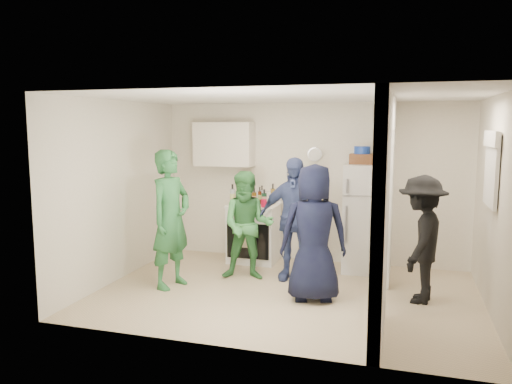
% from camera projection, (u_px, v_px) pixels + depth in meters
% --- Properties ---
extents(floor, '(4.80, 4.80, 0.00)m').
position_uv_depth(floor, '(286.00, 293.00, 6.43)').
color(floor, '#C4B08A').
rests_on(floor, ground).
extents(wall_back, '(4.80, 0.00, 4.80)m').
position_uv_depth(wall_back, '(311.00, 183.00, 7.88)').
color(wall_back, silver).
rests_on(wall_back, floor).
extents(wall_front, '(4.80, 0.00, 4.80)m').
position_uv_depth(wall_front, '(245.00, 223.00, 4.65)').
color(wall_front, silver).
rests_on(wall_front, floor).
extents(wall_left, '(0.00, 3.40, 3.40)m').
position_uv_depth(wall_left, '(119.00, 191.00, 6.95)').
color(wall_left, silver).
rests_on(wall_left, floor).
extents(wall_right, '(0.00, 3.40, 3.40)m').
position_uv_depth(wall_right, '(496.00, 206.00, 5.58)').
color(wall_right, silver).
rests_on(wall_right, floor).
extents(ceiling, '(4.80, 4.80, 0.00)m').
position_uv_depth(ceiling, '(288.00, 97.00, 6.10)').
color(ceiling, white).
rests_on(ceiling, wall_back).
extents(partition_pier_back, '(0.12, 1.20, 2.50)m').
position_uv_depth(partition_pier_back, '(388.00, 190.00, 6.97)').
color(partition_pier_back, silver).
rests_on(partition_pier_back, floor).
extents(partition_pier_front, '(0.12, 1.20, 2.50)m').
position_uv_depth(partition_pier_front, '(381.00, 218.00, 4.88)').
color(partition_pier_front, silver).
rests_on(partition_pier_front, floor).
extents(partition_header, '(0.12, 1.00, 0.40)m').
position_uv_depth(partition_header, '(388.00, 112.00, 5.78)').
color(partition_header, silver).
rests_on(partition_header, partition_pier_back).
extents(stove, '(0.77, 0.64, 0.92)m').
position_uv_depth(stove, '(254.00, 233.00, 7.91)').
color(stove, white).
rests_on(stove, floor).
extents(upper_cabinet, '(0.95, 0.34, 0.70)m').
position_uv_depth(upper_cabinet, '(224.00, 144.00, 8.03)').
color(upper_cabinet, silver).
rests_on(upper_cabinet, wall_back).
extents(fridge, '(0.65, 0.64, 1.59)m').
position_uv_depth(fridge, '(367.00, 218.00, 7.34)').
color(fridge, silver).
rests_on(fridge, floor).
extents(wicker_basket, '(0.35, 0.25, 0.15)m').
position_uv_depth(wicker_basket, '(362.00, 159.00, 7.30)').
color(wicker_basket, brown).
rests_on(wicker_basket, fridge).
extents(blue_bowl, '(0.24, 0.24, 0.11)m').
position_uv_depth(blue_bowl, '(362.00, 150.00, 7.29)').
color(blue_bowl, navy).
rests_on(blue_bowl, wicker_basket).
extents(yellow_cup_stack_top, '(0.09, 0.09, 0.25)m').
position_uv_depth(yellow_cup_stack_top, '(384.00, 157.00, 7.06)').
color(yellow_cup_stack_top, yellow).
rests_on(yellow_cup_stack_top, fridge).
extents(wall_clock, '(0.22, 0.02, 0.22)m').
position_uv_depth(wall_clock, '(315.00, 155.00, 7.79)').
color(wall_clock, white).
rests_on(wall_clock, wall_back).
extents(spice_shelf, '(0.35, 0.08, 0.03)m').
position_uv_depth(spice_shelf, '(311.00, 177.00, 7.82)').
color(spice_shelf, olive).
rests_on(spice_shelf, wall_back).
extents(nook_window, '(0.03, 0.70, 0.80)m').
position_uv_depth(nook_window, '(493.00, 169.00, 5.73)').
color(nook_window, black).
rests_on(nook_window, wall_right).
extents(nook_window_frame, '(0.04, 0.76, 0.86)m').
position_uv_depth(nook_window_frame, '(492.00, 169.00, 5.73)').
color(nook_window_frame, white).
rests_on(nook_window_frame, wall_right).
extents(nook_valance, '(0.04, 0.82, 0.18)m').
position_uv_depth(nook_valance, '(491.00, 139.00, 5.69)').
color(nook_valance, white).
rests_on(nook_valance, wall_right).
extents(yellow_cup_stack_stove, '(0.09, 0.09, 0.25)m').
position_uv_depth(yellow_cup_stack_stove, '(242.00, 198.00, 7.66)').
color(yellow_cup_stack_stove, yellow).
rests_on(yellow_cup_stack_stove, stove).
extents(red_cup, '(0.09, 0.09, 0.12)m').
position_uv_depth(red_cup, '(264.00, 203.00, 7.59)').
color(red_cup, red).
rests_on(red_cup, stove).
extents(person_green_left, '(0.60, 0.76, 1.84)m').
position_uv_depth(person_green_left, '(171.00, 219.00, 6.61)').
color(person_green_left, '#2B6D37').
rests_on(person_green_left, floor).
extents(person_green_center, '(0.84, 0.72, 1.52)m').
position_uv_depth(person_green_center, '(248.00, 226.00, 6.96)').
color(person_green_center, '#3E873B').
rests_on(person_green_center, floor).
extents(person_denim, '(1.04, 0.49, 1.72)m').
position_uv_depth(person_denim, '(294.00, 219.00, 6.93)').
color(person_denim, '#38477C').
rests_on(person_denim, floor).
extents(person_navy, '(0.94, 0.74, 1.70)m').
position_uv_depth(person_navy, '(314.00, 233.00, 6.09)').
color(person_navy, black).
rests_on(person_navy, floor).
extents(person_nook, '(0.76, 1.10, 1.56)m').
position_uv_depth(person_nook, '(421.00, 239.00, 6.05)').
color(person_nook, black).
rests_on(person_nook, floor).
extents(bottle_a, '(0.08, 0.08, 0.26)m').
position_uv_depth(bottle_a, '(240.00, 195.00, 8.02)').
color(bottle_a, brown).
rests_on(bottle_a, stove).
extents(bottle_b, '(0.06, 0.06, 0.30)m').
position_uv_depth(bottle_b, '(242.00, 195.00, 7.80)').
color(bottle_b, '#154015').
rests_on(bottle_b, stove).
extents(bottle_c, '(0.08, 0.08, 0.27)m').
position_uv_depth(bottle_c, '(251.00, 194.00, 8.01)').
color(bottle_c, silver).
rests_on(bottle_c, stove).
extents(bottle_d, '(0.07, 0.07, 0.27)m').
position_uv_depth(bottle_d, '(254.00, 197.00, 7.77)').
color(bottle_d, brown).
rests_on(bottle_d, stove).
extents(bottle_e, '(0.06, 0.06, 0.28)m').
position_uv_depth(bottle_e, '(262.00, 194.00, 7.98)').
color(bottle_e, '#B0B6C3').
rests_on(bottle_e, stove).
extents(bottle_f, '(0.08, 0.08, 0.24)m').
position_uv_depth(bottle_f, '(264.00, 197.00, 7.82)').
color(bottle_f, '#133621').
rests_on(bottle_f, stove).
extents(bottle_g, '(0.07, 0.07, 0.33)m').
position_uv_depth(bottle_g, '(273.00, 194.00, 7.87)').
color(bottle_g, olive).
rests_on(bottle_g, stove).
extents(bottle_h, '(0.08, 0.08, 0.32)m').
position_uv_depth(bottle_h, '(232.00, 194.00, 7.82)').
color(bottle_h, '#A7ADB3').
rests_on(bottle_h, stove).
extents(bottle_i, '(0.06, 0.06, 0.27)m').
position_uv_depth(bottle_i, '(260.00, 195.00, 7.91)').
color(bottle_i, '#56210E').
rests_on(bottle_i, stove).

